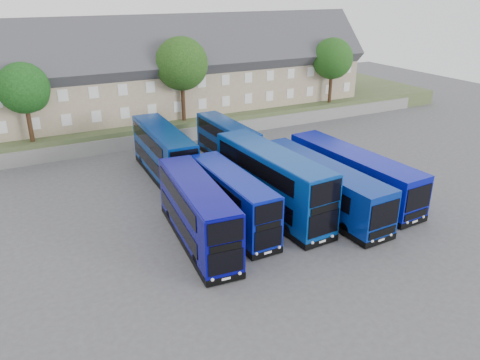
% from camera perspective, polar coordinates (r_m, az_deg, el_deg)
% --- Properties ---
extents(ground, '(120.00, 120.00, 0.00)m').
position_cam_1_polar(ground, '(32.48, 6.37, -7.36)').
color(ground, '#4C4C51').
rests_on(ground, ground).
extents(retaining_wall, '(70.00, 0.40, 1.50)m').
position_cam_1_polar(retaining_wall, '(52.15, -8.23, 5.25)').
color(retaining_wall, slate).
rests_on(retaining_wall, ground).
extents(earth_bank, '(80.00, 20.00, 2.00)m').
position_cam_1_polar(earth_bank, '(61.28, -11.42, 7.91)').
color(earth_bank, '#495A32').
rests_on(earth_bank, ground).
extents(terrace_row, '(54.00, 10.40, 11.20)m').
position_cam_1_polar(terrace_row, '(56.35, -10.67, 12.53)').
color(terrace_row, gray).
rests_on(terrace_row, earth_bank).
extents(dd_front_left, '(3.42, 11.01, 4.31)m').
position_cam_1_polar(dd_front_left, '(31.33, -5.23, -4.10)').
color(dd_front_left, '#07067B').
rests_on(dd_front_left, ground).
extents(dd_front_mid, '(2.38, 10.10, 4.00)m').
position_cam_1_polar(dd_front_mid, '(33.36, -0.93, -2.55)').
color(dd_front_mid, '#08179A').
rests_on(dd_front_mid, ground).
extents(dd_front_right, '(3.48, 12.38, 4.87)m').
position_cam_1_polar(dd_front_right, '(35.29, 3.91, -0.37)').
color(dd_front_right, navy).
rests_on(dd_front_right, ground).
extents(dd_rear_left, '(2.95, 11.50, 4.54)m').
position_cam_1_polar(dd_rear_left, '(42.24, -9.24, 3.10)').
color(dd_rear_left, navy).
rests_on(dd_rear_left, ground).
extents(dd_rear_right, '(2.44, 9.83, 3.88)m').
position_cam_1_polar(dd_rear_right, '(45.95, -1.53, 4.58)').
color(dd_rear_right, navy).
rests_on(dd_rear_right, ground).
extents(coach_east_a, '(3.45, 13.58, 3.68)m').
position_cam_1_polar(coach_east_a, '(36.65, 9.65, -0.74)').
color(coach_east_a, navy).
rests_on(coach_east_a, ground).
extents(coach_east_b, '(3.60, 13.51, 3.66)m').
position_cam_1_polar(coach_east_b, '(39.59, 13.53, 0.72)').
color(coach_east_b, '#0810A3').
rests_on(coach_east_b, ground).
extents(tree_west, '(4.80, 4.80, 7.65)m').
position_cam_1_polar(tree_west, '(49.18, -24.71, 9.96)').
color(tree_west, '#382314').
rests_on(tree_west, earth_bank).
extents(tree_mid, '(5.76, 5.76, 9.18)m').
position_cam_1_polar(tree_mid, '(52.66, -7.02, 13.67)').
color(tree_mid, '#382314').
rests_on(tree_mid, earth_bank).
extents(tree_east, '(5.12, 5.12, 8.16)m').
position_cam_1_polar(tree_east, '(62.14, 11.24, 14.15)').
color(tree_east, '#382314').
rests_on(tree_east, earth_bank).
extents(tree_far, '(5.44, 5.44, 8.67)m').
position_cam_1_polar(tree_far, '(71.23, 11.65, 15.45)').
color(tree_far, '#382314').
rests_on(tree_far, earth_bank).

